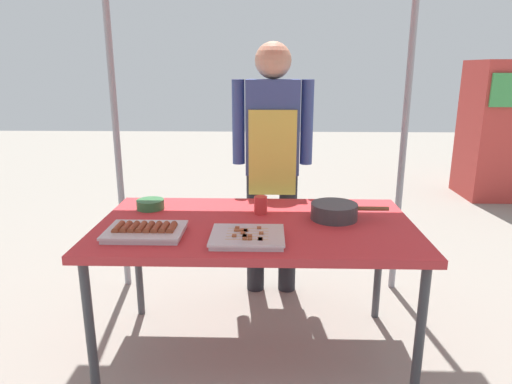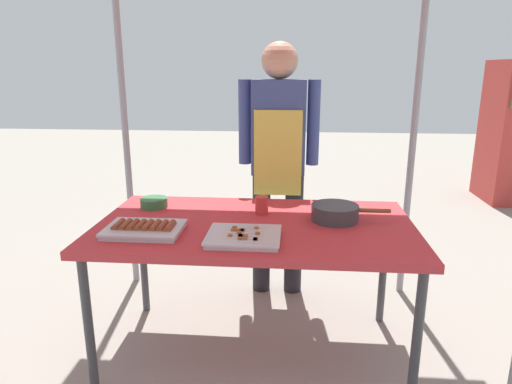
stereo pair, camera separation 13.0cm
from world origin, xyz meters
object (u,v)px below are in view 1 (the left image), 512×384
(vendor_woman, at_px, (272,150))
(neighbor_stall_left, at_px, (498,130))
(stall_table, at_px, (256,233))
(cooking_wok, at_px, (335,211))
(tray_meat_skewers, at_px, (247,237))
(drink_cup_near_edge, at_px, (261,205))
(condiment_bowl, at_px, (150,204))
(tray_grilled_sausages, at_px, (145,231))

(vendor_woman, height_order, neighbor_stall_left, vendor_woman)
(vendor_woman, bearing_deg, stall_table, 83.26)
(cooking_wok, bearing_deg, tray_meat_skewers, -144.02)
(cooking_wok, xyz_separation_m, neighbor_stall_left, (2.37, 3.18, 0.01))
(cooking_wok, bearing_deg, stall_table, -169.35)
(stall_table, bearing_deg, neighbor_stall_left, 49.54)
(drink_cup_near_edge, bearing_deg, stall_table, -98.12)
(cooking_wok, height_order, condiment_bowl, cooking_wok)
(vendor_woman, bearing_deg, drink_cup_near_edge, 83.62)
(stall_table, relative_size, cooking_wok, 3.98)
(tray_grilled_sausages, xyz_separation_m, neighbor_stall_left, (3.29, 3.44, 0.03))
(tray_meat_skewers, xyz_separation_m, condiment_bowl, (-0.56, 0.47, 0.01))
(stall_table, bearing_deg, condiment_bowl, 159.05)
(tray_grilled_sausages, height_order, neighbor_stall_left, neighbor_stall_left)
(drink_cup_near_edge, xyz_separation_m, neighbor_stall_left, (2.76, 3.10, 0.01))
(tray_grilled_sausages, bearing_deg, vendor_woman, 57.07)
(stall_table, relative_size, condiment_bowl, 10.49)
(tray_grilled_sausages, height_order, drink_cup_near_edge, drink_cup_near_edge)
(condiment_bowl, bearing_deg, neighbor_stall_left, 41.91)
(stall_table, bearing_deg, drink_cup_near_edge, 81.88)
(tray_grilled_sausages, bearing_deg, cooking_wok, 16.02)
(tray_meat_skewers, distance_m, neighbor_stall_left, 4.49)
(tray_meat_skewers, distance_m, vendor_woman, 1.02)
(tray_meat_skewers, relative_size, drink_cup_near_edge, 3.46)
(vendor_woman, xyz_separation_m, neighbor_stall_left, (2.69, 2.51, -0.19))
(cooking_wok, relative_size, vendor_woman, 0.24)
(cooking_wok, distance_m, neighbor_stall_left, 3.97)
(condiment_bowl, bearing_deg, tray_meat_skewers, -39.80)
(cooking_wok, relative_size, neighbor_stall_left, 0.25)
(tray_grilled_sausages, bearing_deg, neighbor_stall_left, 46.30)
(cooking_wok, bearing_deg, drink_cup_near_edge, 168.71)
(drink_cup_near_edge, bearing_deg, cooking_wok, -11.29)
(tray_meat_skewers, height_order, condiment_bowl, condiment_bowl)
(stall_table, relative_size, tray_grilled_sausages, 4.41)
(tray_grilled_sausages, distance_m, drink_cup_near_edge, 0.64)
(tray_grilled_sausages, xyz_separation_m, vendor_woman, (0.60, 0.93, 0.22))
(cooking_wok, relative_size, condiment_bowl, 2.64)
(condiment_bowl, distance_m, drink_cup_near_edge, 0.62)
(tray_grilled_sausages, relative_size, condiment_bowl, 2.38)
(stall_table, xyz_separation_m, drink_cup_near_edge, (0.02, 0.15, 0.10))
(condiment_bowl, distance_m, vendor_woman, 0.88)
(condiment_bowl, height_order, vendor_woman, vendor_woman)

